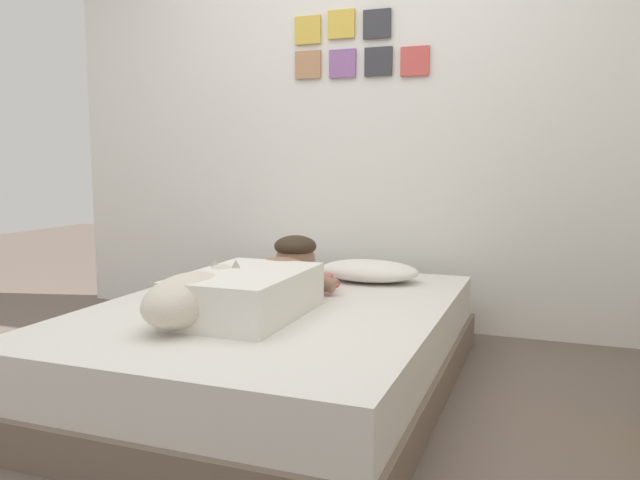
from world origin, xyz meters
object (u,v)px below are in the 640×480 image
pillow (369,271)px  dog (193,297)px  person_lying (262,284)px  coffee_cup (325,282)px  cell_phone (218,296)px  bed (275,345)px

pillow → dog: 1.12m
person_lying → coffee_cup: (0.12, 0.45, -0.07)m
pillow → cell_phone: (-0.54, -0.61, -0.05)m
cell_phone → bed: bearing=-7.3°
coffee_cup → cell_phone: 0.51m
person_lying → cell_phone: person_lying is taller
person_lying → bed: bearing=82.3°
pillow → dog: bearing=-110.3°
person_lying → cell_phone: bearing=155.4°
cell_phone → pillow: bearing=48.4°
bed → dog: dog is taller
bed → pillow: pillow is taller
coffee_cup → dog: bearing=-108.3°
pillow → bed: bearing=-110.3°
pillow → cell_phone: bearing=-131.6°
bed → dog: size_ratio=3.47×
person_lying → cell_phone: size_ratio=6.57×
bed → person_lying: bearing=-97.7°
bed → pillow: (0.24, 0.65, 0.24)m
dog → cell_phone: dog is taller
cell_phone → coffee_cup: bearing=38.3°
cell_phone → person_lying: bearing=-24.6°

